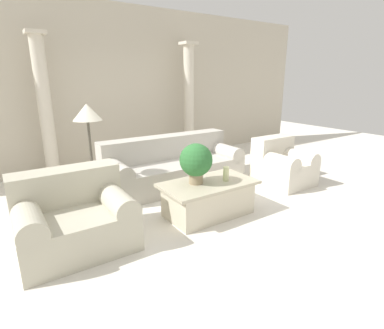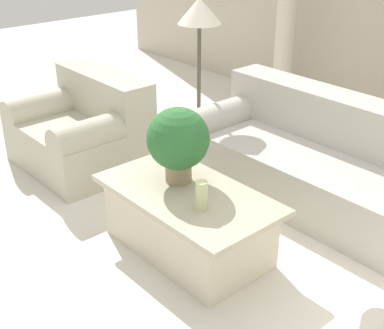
# 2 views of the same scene
# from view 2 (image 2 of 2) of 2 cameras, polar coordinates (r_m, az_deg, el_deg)

# --- Properties ---
(ground_plane) EXTENTS (16.00, 16.00, 0.00)m
(ground_plane) POSITION_cam_2_polar(r_m,az_deg,el_deg) (3.99, 4.99, -7.39)
(ground_plane) COLOR silver
(sofa_long) EXTENTS (2.36, 0.93, 0.82)m
(sofa_long) POSITION_cam_2_polar(r_m,az_deg,el_deg) (4.40, 14.31, 0.12)
(sofa_long) COLOR #B7B2A8
(sofa_long) RESTS_ON ground_plane
(loveseat) EXTENTS (1.16, 0.93, 0.82)m
(loveseat) POSITION_cam_2_polar(r_m,az_deg,el_deg) (4.99, -11.48, 3.76)
(loveseat) COLOR #BDB8A2
(loveseat) RESTS_ON ground_plane
(coffee_table) EXTENTS (1.26, 0.71, 0.46)m
(coffee_table) POSITION_cam_2_polar(r_m,az_deg,el_deg) (3.69, -0.46, -5.98)
(coffee_table) COLOR beige
(coffee_table) RESTS_ON ground_plane
(potted_plant) EXTENTS (0.43, 0.43, 0.53)m
(potted_plant) POSITION_cam_2_polar(r_m,az_deg,el_deg) (3.59, -1.49, 2.58)
(potted_plant) COLOR #937F60
(potted_plant) RESTS_ON coffee_table
(pillar_candle) EXTENTS (0.08, 0.08, 0.19)m
(pillar_candle) POSITION_cam_2_polar(r_m,az_deg,el_deg) (3.33, 1.02, -3.33)
(pillar_candle) COLOR beige
(pillar_candle) RESTS_ON coffee_table
(floor_lamp) EXTENTS (0.39, 0.39, 1.46)m
(floor_lamp) POSITION_cam_2_polar(r_m,az_deg,el_deg) (4.87, 0.78, 14.90)
(floor_lamp) COLOR #4C473D
(floor_lamp) RESTS_ON ground_plane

